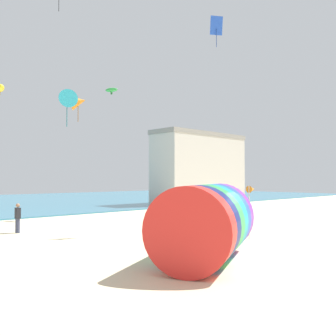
{
  "coord_description": "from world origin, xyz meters",
  "views": [
    {
      "loc": [
        -11.38,
        -7.27,
        3.0
      ],
      "look_at": [
        -1.11,
        3.55,
        3.41
      ],
      "focal_mm": 40.0,
      "sensor_mm": 36.0,
      "label": 1
    }
  ],
  "objects_px": {
    "kite_handler": "(238,225)",
    "beach_flag": "(251,192)",
    "kite_cyan_delta": "(67,101)",
    "kite_yellow_parafoil": "(0,88)",
    "giant_inflatable_tube": "(206,223)",
    "kite_blue_diamond": "(216,26)",
    "kite_orange_delta": "(78,102)",
    "kite_green_parafoil": "(111,90)",
    "bystander_near_water": "(18,218)"
  },
  "relations": [
    {
      "from": "kite_yellow_parafoil",
      "to": "kite_blue_diamond",
      "type": "distance_m",
      "value": 12.44
    },
    {
      "from": "kite_orange_delta",
      "to": "beach_flag",
      "type": "height_order",
      "value": "kite_orange_delta"
    },
    {
      "from": "kite_blue_diamond",
      "to": "beach_flag",
      "type": "xyz_separation_m",
      "value": [
        -1.14,
        -3.1,
        -9.57
      ]
    },
    {
      "from": "kite_orange_delta",
      "to": "kite_cyan_delta",
      "type": "xyz_separation_m",
      "value": [
        -2.16,
        -2.89,
        -0.72
      ]
    },
    {
      "from": "kite_handler",
      "to": "kite_green_parafoil",
      "type": "relative_size",
      "value": 1.53
    },
    {
      "from": "kite_blue_diamond",
      "to": "kite_yellow_parafoil",
      "type": "bearing_deg",
      "value": 152.97
    },
    {
      "from": "kite_handler",
      "to": "kite_blue_diamond",
      "type": "relative_size",
      "value": 0.91
    },
    {
      "from": "kite_cyan_delta",
      "to": "beach_flag",
      "type": "xyz_separation_m",
      "value": [
        8.57,
        -2.79,
        -3.71
      ]
    },
    {
      "from": "kite_handler",
      "to": "kite_cyan_delta",
      "type": "distance_m",
      "value": 9.35
    },
    {
      "from": "kite_orange_delta",
      "to": "kite_blue_diamond",
      "type": "distance_m",
      "value": 9.5
    },
    {
      "from": "kite_yellow_parafoil",
      "to": "giant_inflatable_tube",
      "type": "bearing_deg",
      "value": -70.05
    },
    {
      "from": "kite_handler",
      "to": "kite_yellow_parafoil",
      "type": "relative_size",
      "value": 1.44
    },
    {
      "from": "kite_yellow_parafoil",
      "to": "kite_blue_diamond",
      "type": "xyz_separation_m",
      "value": [
        10.35,
        -5.28,
        4.46
      ]
    },
    {
      "from": "kite_yellow_parafoil",
      "to": "bystander_near_water",
      "type": "distance_m",
      "value": 6.99
    },
    {
      "from": "kite_cyan_delta",
      "to": "bystander_near_water",
      "type": "relative_size",
      "value": 0.88
    },
    {
      "from": "giant_inflatable_tube",
      "to": "bystander_near_water",
      "type": "relative_size",
      "value": 3.65
    },
    {
      "from": "kite_blue_diamond",
      "to": "kite_cyan_delta",
      "type": "xyz_separation_m",
      "value": [
        -9.71,
        -0.31,
        -5.86
      ]
    },
    {
      "from": "kite_handler",
      "to": "beach_flag",
      "type": "distance_m",
      "value": 2.06
    },
    {
      "from": "beach_flag",
      "to": "kite_green_parafoil",
      "type": "bearing_deg",
      "value": 87.2
    },
    {
      "from": "kite_handler",
      "to": "kite_orange_delta",
      "type": "bearing_deg",
      "value": 130.45
    },
    {
      "from": "kite_yellow_parafoil",
      "to": "kite_orange_delta",
      "type": "xyz_separation_m",
      "value": [
        2.79,
        -2.7,
        -0.68
      ]
    },
    {
      "from": "kite_green_parafoil",
      "to": "kite_handler",
      "type": "bearing_deg",
      "value": -98.83
    },
    {
      "from": "kite_cyan_delta",
      "to": "kite_yellow_parafoil",
      "type": "bearing_deg",
      "value": 96.46
    },
    {
      "from": "kite_yellow_parafoil",
      "to": "kite_blue_diamond",
      "type": "bearing_deg",
      "value": -27.03
    },
    {
      "from": "kite_handler",
      "to": "bystander_near_water",
      "type": "bearing_deg",
      "value": 121.58
    },
    {
      "from": "kite_cyan_delta",
      "to": "beach_flag",
      "type": "height_order",
      "value": "kite_cyan_delta"
    },
    {
      "from": "kite_handler",
      "to": "kite_yellow_parafoil",
      "type": "bearing_deg",
      "value": 132.29
    },
    {
      "from": "kite_green_parafoil",
      "to": "bystander_near_water",
      "type": "xyz_separation_m",
      "value": [
        -8.28,
        -3.05,
        -8.95
      ]
    },
    {
      "from": "kite_yellow_parafoil",
      "to": "kite_green_parafoil",
      "type": "bearing_deg",
      "value": 25.1
    },
    {
      "from": "kite_orange_delta",
      "to": "kite_handler",
      "type": "bearing_deg",
      "value": -49.55
    },
    {
      "from": "beach_flag",
      "to": "kite_handler",
      "type": "bearing_deg",
      "value": -172.31
    },
    {
      "from": "bystander_near_water",
      "to": "kite_blue_diamond",
      "type": "bearing_deg",
      "value": -37.93
    },
    {
      "from": "kite_handler",
      "to": "beach_flag",
      "type": "xyz_separation_m",
      "value": [
        1.41,
        0.19,
        1.49
      ]
    },
    {
      "from": "kite_cyan_delta",
      "to": "kite_blue_diamond",
      "type": "bearing_deg",
      "value": 1.83
    },
    {
      "from": "kite_orange_delta",
      "to": "beach_flag",
      "type": "xyz_separation_m",
      "value": [
        6.42,
        -5.68,
        -4.43
      ]
    },
    {
      "from": "kite_orange_delta",
      "to": "kite_green_parafoil",
      "type": "height_order",
      "value": "kite_green_parafoil"
    },
    {
      "from": "giant_inflatable_tube",
      "to": "kite_cyan_delta",
      "type": "relative_size",
      "value": 4.14
    },
    {
      "from": "giant_inflatable_tube",
      "to": "beach_flag",
      "type": "relative_size",
      "value": 2.24
    },
    {
      "from": "kite_green_parafoil",
      "to": "kite_blue_diamond",
      "type": "bearing_deg",
      "value": -87.09
    },
    {
      "from": "kite_yellow_parafoil",
      "to": "bystander_near_water",
      "type": "xyz_separation_m",
      "value": [
        1.57,
        1.56,
        -6.63
      ]
    },
    {
      "from": "kite_cyan_delta",
      "to": "bystander_near_water",
      "type": "distance_m",
      "value": 8.91
    },
    {
      "from": "kite_yellow_parafoil",
      "to": "kite_green_parafoil",
      "type": "distance_m",
      "value": 11.12
    },
    {
      "from": "kite_handler",
      "to": "kite_cyan_delta",
      "type": "height_order",
      "value": "kite_cyan_delta"
    },
    {
      "from": "kite_blue_diamond",
      "to": "beach_flag",
      "type": "relative_size",
      "value": 0.69
    },
    {
      "from": "kite_green_parafoil",
      "to": "bystander_near_water",
      "type": "relative_size",
      "value": 0.67
    },
    {
      "from": "bystander_near_water",
      "to": "beach_flag",
      "type": "bearing_deg",
      "value": -52.46
    },
    {
      "from": "kite_orange_delta",
      "to": "kite_cyan_delta",
      "type": "height_order",
      "value": "kite_orange_delta"
    },
    {
      "from": "kite_yellow_parafoil",
      "to": "beach_flag",
      "type": "relative_size",
      "value": 0.44
    },
    {
      "from": "kite_blue_diamond",
      "to": "bystander_near_water",
      "type": "height_order",
      "value": "kite_blue_diamond"
    },
    {
      "from": "giant_inflatable_tube",
      "to": "bystander_near_water",
      "type": "height_order",
      "value": "giant_inflatable_tube"
    }
  ]
}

